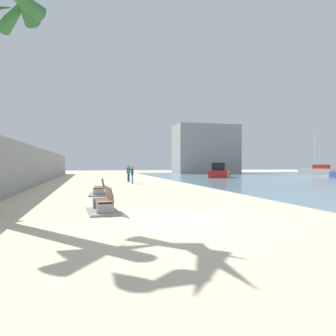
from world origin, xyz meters
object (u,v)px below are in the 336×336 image
object	(u,v)px
bench_far	(100,191)
bench_near	(103,206)
boat_distant	(317,171)
person_standing	(132,173)
boat_nearest	(219,172)
person_walking	(129,172)

from	to	relation	value
bench_far	bench_near	bearing A→B (deg)	-90.62
bench_near	boat_distant	distance (m)	48.31
person_standing	boat_nearest	world-z (taller)	boat_nearest
boat_nearest	boat_distant	bearing A→B (deg)	15.65
bench_far	person_standing	world-z (taller)	person_standing
bench_near	boat_nearest	bearing A→B (deg)	58.25
bench_far	person_walking	world-z (taller)	person_walking
person_walking	person_standing	bearing A→B (deg)	-90.75
person_standing	boat_nearest	xyz separation A→B (m)	(12.89, 9.52, -0.19)
boat_distant	boat_nearest	distance (m)	20.80
person_walking	bench_far	bearing A→B (deg)	-104.21
person_standing	boat_nearest	size ratio (longest dim) A/B	0.32
bench_near	person_walking	world-z (taller)	person_walking
bench_near	person_standing	bearing A→B (deg)	78.62
person_standing	boat_nearest	bearing A→B (deg)	36.44
boat_distant	bench_far	bearing A→B (deg)	-145.23
boat_distant	bench_near	bearing A→B (deg)	-138.69
boat_distant	boat_nearest	xyz separation A→B (m)	(-20.02, -5.61, 0.05)
bench_far	boat_distant	distance (m)	44.08
person_walking	person_standing	world-z (taller)	person_walking
bench_near	person_standing	world-z (taller)	person_standing
person_walking	boat_distant	world-z (taller)	boat_distant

